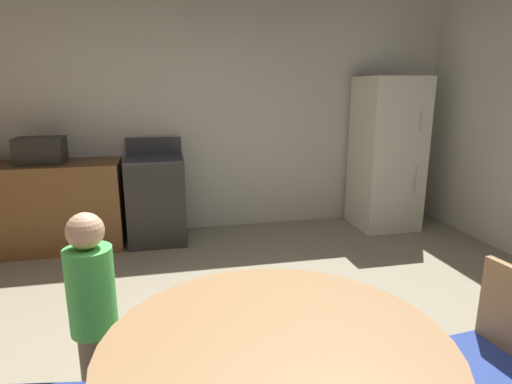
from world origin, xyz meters
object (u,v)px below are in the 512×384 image
(oven_range, at_px, (156,199))
(person_child, at_px, (94,316))
(chair_east, at_px, (492,353))
(microwave, at_px, (41,150))
(refrigerator, at_px, (386,154))
(dining_table, at_px, (277,381))

(oven_range, bearing_deg, person_child, -95.76)
(oven_range, height_order, person_child, oven_range)
(oven_range, distance_m, chair_east, 3.48)
(chair_east, distance_m, person_child, 1.82)
(oven_range, height_order, microwave, microwave)
(refrigerator, bearing_deg, dining_table, -124.57)
(dining_table, distance_m, person_child, 0.98)
(chair_east, height_order, person_child, person_child)
(oven_range, height_order, dining_table, oven_range)
(oven_range, bearing_deg, dining_table, -81.93)
(oven_range, xyz_separation_m, dining_table, (0.46, -3.25, 0.14))
(refrigerator, bearing_deg, chair_east, -111.04)
(microwave, relative_size, person_child, 0.40)
(oven_range, distance_m, refrigerator, 2.69)
(refrigerator, bearing_deg, person_child, -139.10)
(person_child, bearing_deg, microwave, 150.39)
(chair_east, bearing_deg, microwave, -56.45)
(microwave, distance_m, chair_east, 4.09)
(refrigerator, distance_m, chair_east, 3.34)
(oven_range, xyz_separation_m, microwave, (-1.09, -0.00, 0.56))
(refrigerator, bearing_deg, oven_range, 178.84)
(microwave, distance_m, dining_table, 3.62)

